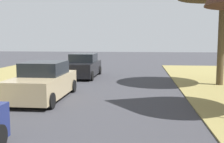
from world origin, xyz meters
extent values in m
cylinder|color=#4E3F28|center=(5.94, 18.52, 2.38)|extent=(0.37, 0.37, 4.66)
cube|color=tan|center=(-2.47, 14.08, 0.59)|extent=(1.82, 4.40, 0.85)
cube|color=black|center=(-2.47, 14.30, 1.29)|extent=(1.60, 2.03, 0.56)
cylinder|color=black|center=(-1.60, 12.43, 0.30)|extent=(0.20, 0.60, 0.60)
cylinder|color=black|center=(-3.34, 12.43, 0.30)|extent=(0.20, 0.60, 0.60)
cylinder|color=black|center=(-1.60, 15.73, 0.30)|extent=(0.20, 0.60, 0.60)
cylinder|color=black|center=(-3.34, 15.73, 0.30)|extent=(0.20, 0.60, 0.60)
cube|color=black|center=(-2.27, 21.16, 0.59)|extent=(1.82, 4.40, 0.85)
cube|color=black|center=(-2.27, 21.38, 1.29)|extent=(1.60, 2.03, 0.56)
cylinder|color=black|center=(-1.39, 19.51, 0.30)|extent=(0.20, 0.60, 0.60)
cylinder|color=black|center=(-3.13, 19.51, 0.30)|extent=(0.20, 0.60, 0.60)
cylinder|color=black|center=(-1.40, 22.81, 0.30)|extent=(0.20, 0.60, 0.60)
cylinder|color=black|center=(-3.14, 22.81, 0.30)|extent=(0.20, 0.60, 0.60)
camera|label=1|loc=(1.70, 2.71, 2.52)|focal=44.98mm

